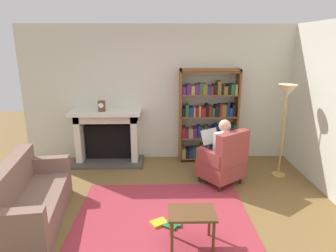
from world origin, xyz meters
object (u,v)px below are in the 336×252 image
side_table (191,217)px  armchair_reading (223,161)px  seated_reader (219,148)px  bookshelf (209,118)px  mantel_clock (101,106)px  fireplace (107,134)px  floor_lamp (286,99)px  sofa_floral (28,202)px

side_table → armchair_reading: bearing=66.3°
seated_reader → bookshelf: bearing=-124.5°
mantel_clock → side_table: bearing=-59.5°
armchair_reading → side_table: armchair_reading is taller
mantel_clock → side_table: 3.07m
bookshelf → mantel_clock: bearing=-176.3°
fireplace → bookshelf: (2.04, 0.03, 0.33)m
armchair_reading → side_table: 1.73m
mantel_clock → bookshelf: size_ratio=0.11×
bookshelf → floor_lamp: (1.19, -0.80, 0.52)m
armchair_reading → sofa_floral: bearing=-14.8°
armchair_reading → side_table: (-0.70, -1.58, -0.05)m
bookshelf → armchair_reading: bearing=-84.9°
mantel_clock → floor_lamp: floor_lamp is taller
mantel_clock → floor_lamp: size_ratio=0.12×
bookshelf → side_table: 2.80m
bookshelf → side_table: size_ratio=3.33×
sofa_floral → bookshelf: bearing=-58.5°
floor_lamp → side_table: bearing=-133.3°
fireplace → mantel_clock: bearing=-122.6°
sofa_floral → floor_lamp: bearing=-77.8°
fireplace → armchair_reading: bearing=-26.6°
sofa_floral → side_table: sofa_floral is taller
bookshelf → seated_reader: bookshelf is taller
side_table → floor_lamp: floor_lamp is taller
sofa_floral → mantel_clock: bearing=-24.1°
mantel_clock → sofa_floral: size_ratio=0.11×
side_table → sofa_floral: bearing=167.1°
armchair_reading → sofa_floral: 3.02m
sofa_floral → fireplace: bearing=-25.0°
mantel_clock → seated_reader: mantel_clock is taller
fireplace → sofa_floral: fireplace is taller
mantel_clock → armchair_reading: size_ratio=0.21×
bookshelf → sofa_floral: 3.54m
bookshelf → armchair_reading: (0.10, -1.10, -0.47)m
mantel_clock → sofa_floral: 2.32m
fireplace → bookshelf: bookshelf is taller
armchair_reading → sofa_floral: armchair_reading is taller
floor_lamp → fireplace: bearing=166.7°
armchair_reading → floor_lamp: floor_lamp is taller
bookshelf → seated_reader: size_ratio=1.64×
bookshelf → floor_lamp: bearing=-33.9°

